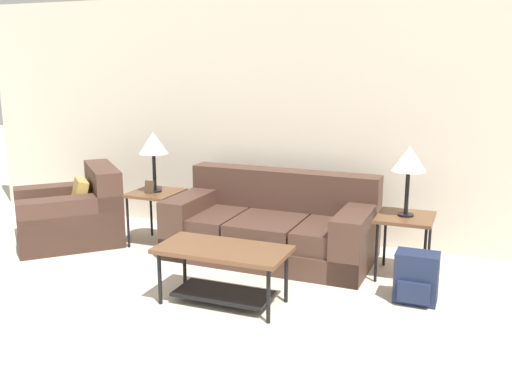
% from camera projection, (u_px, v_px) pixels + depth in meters
% --- Properties ---
extents(wall_back, '(8.83, 0.06, 2.60)m').
position_uv_depth(wall_back, '(327.00, 120.00, 5.97)').
color(wall_back, silver).
rests_on(wall_back, ground_plane).
extents(couch, '(1.99, 1.02, 0.82)m').
position_uv_depth(couch, '(273.00, 228.00, 5.66)').
color(couch, '#4C3328').
rests_on(couch, ground_plane).
extents(armchair, '(1.40, 1.40, 0.80)m').
position_uv_depth(armchair, '(73.00, 215.00, 6.14)').
color(armchair, '#4C3328').
rests_on(armchair, ground_plane).
extents(coffee_table, '(1.05, 0.53, 0.47)m').
position_uv_depth(coffee_table, '(223.00, 262.00, 4.53)').
color(coffee_table, brown).
rests_on(coffee_table, ground_plane).
extents(side_table_left, '(0.49, 0.53, 0.57)m').
position_uv_depth(side_table_left, '(155.00, 197.00, 6.00)').
color(side_table_left, brown).
rests_on(side_table_left, ground_plane).
extents(side_table_right, '(0.49, 0.53, 0.57)m').
position_uv_depth(side_table_right, '(405.00, 222.00, 5.07)').
color(side_table_right, brown).
rests_on(side_table_right, ground_plane).
extents(table_lamp_left, '(0.30, 0.30, 0.63)m').
position_uv_depth(table_lamp_left, '(153.00, 144.00, 5.87)').
color(table_lamp_left, black).
rests_on(table_lamp_left, side_table_left).
extents(table_lamp_right, '(0.30, 0.30, 0.63)m').
position_uv_depth(table_lamp_right, '(409.00, 160.00, 4.94)').
color(table_lamp_right, black).
rests_on(table_lamp_right, side_table_right).
extents(backpack, '(0.34, 0.30, 0.42)m').
position_uv_depth(backpack, '(416.00, 278.00, 4.59)').
color(backpack, '#1E2847').
rests_on(backpack, ground_plane).
extents(picture_frame, '(0.10, 0.04, 0.13)m').
position_uv_depth(picture_frame, '(149.00, 187.00, 5.90)').
color(picture_frame, '#4C3828').
rests_on(picture_frame, side_table_left).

